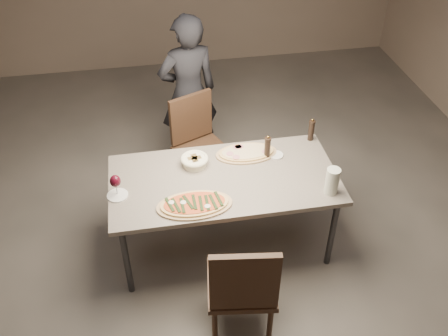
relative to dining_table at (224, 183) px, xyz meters
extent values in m
plane|color=#5D5750|center=(0.00, 0.00, -0.69)|extent=(7.00, 7.00, 0.00)
cube|color=slate|center=(0.00, 0.00, 0.04)|extent=(1.80, 0.90, 0.04)
cylinder|color=#333335|center=(-0.82, -0.37, -0.34)|extent=(0.05, 0.05, 0.71)
cylinder|color=#333335|center=(0.82, -0.37, -0.34)|extent=(0.05, 0.05, 0.71)
cylinder|color=#333335|center=(-0.82, 0.37, -0.34)|extent=(0.05, 0.05, 0.71)
cylinder|color=#333335|center=(0.82, 0.37, -0.34)|extent=(0.05, 0.05, 0.71)
ellipsoid|color=white|center=(-0.18, -0.34, 0.10)|extent=(0.05, 0.05, 0.01)
ellipsoid|color=white|center=(-0.35, -0.27, 0.10)|extent=(0.05, 0.05, 0.01)
ellipsoid|color=white|center=(-0.44, -0.25, 0.10)|extent=(0.05, 0.05, 0.01)
cube|color=#213315|center=(-0.45, -0.27, 0.09)|extent=(0.06, 0.16, 0.01)
cube|color=#213315|center=(-0.41, -0.29, 0.09)|extent=(0.06, 0.16, 0.01)
cube|color=#213315|center=(-0.36, -0.30, 0.09)|extent=(0.03, 0.16, 0.01)
cube|color=#213315|center=(-0.32, -0.27, 0.09)|extent=(0.07, 0.16, 0.01)
cube|color=#213315|center=(-0.27, -0.28, 0.09)|extent=(0.02, 0.16, 0.01)
cube|color=#213315|center=(-0.23, -0.30, 0.09)|extent=(0.03, 0.16, 0.01)
cube|color=#213315|center=(-0.18, -0.30, 0.09)|extent=(0.02, 0.16, 0.01)
cube|color=#213315|center=(-0.13, -0.30, 0.09)|extent=(0.05, 0.16, 0.01)
cube|color=#213315|center=(-0.09, -0.27, 0.09)|extent=(0.05, 0.16, 0.01)
cylinder|color=#D38189|center=(0.18, 0.34, 0.09)|extent=(0.06, 0.06, 0.00)
cylinder|color=#D38189|center=(0.10, 0.26, 0.09)|extent=(0.06, 0.06, 0.00)
cylinder|color=#D38189|center=(0.17, 0.34, 0.09)|extent=(0.06, 0.06, 0.00)
cylinder|color=#D38189|center=(0.20, 0.34, 0.09)|extent=(0.06, 0.06, 0.00)
cylinder|color=#D38189|center=(0.39, 0.23, 0.09)|extent=(0.06, 0.06, 0.00)
cylinder|color=#D38189|center=(0.14, 0.20, 0.09)|extent=(0.06, 0.06, 0.00)
cylinder|color=#F0EBC3|center=(-0.21, 0.20, 0.09)|extent=(0.19, 0.19, 0.07)
torus|color=#F0EBC3|center=(-0.21, 0.20, 0.12)|extent=(0.22, 0.22, 0.03)
cube|color=#A37E42|center=(-0.18, 0.20, 0.11)|extent=(0.07, 0.06, 0.04)
cube|color=#A37E42|center=(-0.21, 0.23, 0.11)|extent=(0.06, 0.07, 0.04)
cube|color=#A37E42|center=(-0.23, 0.20, 0.11)|extent=(0.07, 0.06, 0.04)
cube|color=#A37E42|center=(-0.21, 0.18, 0.11)|extent=(0.06, 0.07, 0.04)
cylinder|color=white|center=(0.48, 0.21, 0.06)|extent=(0.12, 0.12, 0.01)
cylinder|color=#A5933C|center=(0.48, 0.21, 0.07)|extent=(0.09, 0.09, 0.00)
cylinder|color=black|center=(0.83, 0.38, 0.14)|extent=(0.05, 0.05, 0.17)
cylinder|color=black|center=(0.83, 0.38, 0.24)|extent=(0.05, 0.05, 0.02)
sphere|color=gold|center=(0.83, 0.38, 0.26)|extent=(0.02, 0.02, 0.02)
cylinder|color=black|center=(0.40, 0.20, 0.15)|extent=(0.05, 0.05, 0.18)
cylinder|color=black|center=(0.40, 0.20, 0.24)|extent=(0.06, 0.06, 0.02)
sphere|color=gold|center=(0.40, 0.20, 0.26)|extent=(0.02, 0.02, 0.02)
cylinder|color=silver|center=(0.77, -0.31, 0.17)|extent=(0.10, 0.10, 0.22)
cylinder|color=silver|center=(-0.83, -0.05, 0.06)|extent=(0.07, 0.07, 0.01)
cylinder|color=silver|center=(-0.83, -0.05, 0.11)|extent=(0.01, 0.01, 0.09)
ellipsoid|color=#410917|center=(-0.83, -0.05, 0.19)|extent=(0.08, 0.08, 0.10)
cylinder|color=white|center=(-0.83, -0.07, 0.06)|extent=(0.16, 0.16, 0.01)
cube|color=#3B2619|center=(-0.02, -0.82, -0.23)|extent=(0.53, 0.53, 0.04)
cylinder|color=#3B2619|center=(-0.24, -0.98, -0.47)|extent=(0.04, 0.04, 0.44)
cylinder|color=#3B2619|center=(0.14, -1.03, -0.47)|extent=(0.04, 0.04, 0.44)
cylinder|color=#3B2619|center=(-0.19, -0.60, -0.47)|extent=(0.04, 0.04, 0.44)
cylinder|color=#3B2619|center=(0.19, -0.65, -0.47)|extent=(0.04, 0.04, 0.44)
cube|color=#3B2619|center=(-0.05, -1.03, 0.06)|extent=(0.45, 0.10, 0.49)
cube|color=#3B2619|center=(-0.06, 0.76, -0.25)|extent=(0.60, 0.60, 0.04)
cylinder|color=#3B2619|center=(0.03, 1.00, -0.48)|extent=(0.04, 0.04, 0.43)
cylinder|color=#3B2619|center=(-0.31, 0.85, -0.48)|extent=(0.04, 0.04, 0.43)
cylinder|color=#3B2619|center=(0.18, 0.66, -0.48)|extent=(0.04, 0.04, 0.43)
cylinder|color=#3B2619|center=(-0.16, 0.51, -0.48)|extent=(0.04, 0.04, 0.43)
cube|color=#3B2619|center=(-0.15, 0.95, 0.03)|extent=(0.42, 0.21, 0.48)
imported|color=black|center=(-0.13, 1.26, 0.11)|extent=(0.65, 0.49, 1.60)
camera|label=1|loc=(-0.53, -2.97, 2.59)|focal=40.00mm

